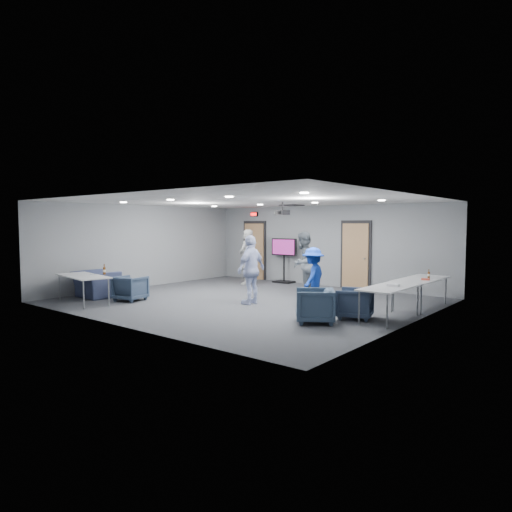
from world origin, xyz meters
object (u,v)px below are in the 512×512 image
Objects in this scene: projector at (282,212)px; table_right_a at (421,280)px; person_c at (251,270)px; bottle_right at (429,275)px; person_d at (313,278)px; chair_right_c at (315,306)px; bottle_front at (104,271)px; person_a at (246,257)px; chair_right_b at (355,303)px; table_right_b at (390,288)px; person_b at (303,264)px; tv_stand at (284,258)px; table_front_left at (83,277)px; chair_front_b at (96,284)px; chair_front_a at (130,288)px.

table_right_a is at bearing 31.23° from projector.
person_c is 4.47m from bottle_right.
person_d is (1.54, 0.55, -0.15)m from person_c.
projector is at bearing -160.29° from bottle_right.
bottle_front is at bearing -112.00° from chair_right_c.
person_a is at bearing 175.81° from bottle_right.
chair_right_b is (2.96, 0.02, -0.56)m from person_c.
bottle_front reaches higher than table_right_b.
person_b reaches higher than tv_stand.
person_c is 1.14× the size of tv_stand.
table_front_left is 1.28× the size of tv_stand.
tv_stand is at bearing -142.50° from person_b.
chair_right_c is 6.70m from chair_front_b.
person_a reaches higher than person_c.
person_d is (4.21, -2.38, -0.19)m from person_a.
chair_front_b is at bearing -129.82° from projector.
bottle_front is 6.42m from tv_stand.
table_right_b is at bearing -159.97° from chair_front_b.
table_front_left is (-3.76, -4.79, -0.24)m from person_b.
chair_right_c is at bearing -43.04° from chair_right_b.
person_a is at bearing 161.56° from projector.
table_right_a is 0.98× the size of table_front_left.
projector is at bearing -55.09° from tv_stand.
person_c is 3.01m from chair_right_b.
person_d is 0.76× the size of table_right_a.
bottle_right is (0.13, 2.09, 0.13)m from table_right_b.
tv_stand reaches higher than table_front_left.
chair_right_b is (5.62, -2.92, -0.61)m from person_a.
bottle_right is 4.14m from projector.
table_right_b is at bearing -33.87° from tv_stand.
projector is at bearing 107.59° from table_right_a.
table_right_b is (6.27, -2.56, -0.26)m from person_a.
bottle_right is (3.73, 2.47, -0.09)m from person_c.
bottle_front reaches higher than chair_front_b.
person_b reaches higher than person_c.
table_right_a is at bearing -17.97° from tv_stand.
person_d reaches higher than chair_front_a.
tv_stand reaches higher than person_d.
chair_right_c is at bearing -27.74° from projector.
table_front_left is (-3.53, -2.69, -0.21)m from person_c.
chair_right_c is 5.43m from chair_front_a.
chair_front_b is 0.62× the size of table_right_b.
chair_front_b is 0.73× the size of tv_stand.
table_front_left is 7.16× the size of bottle_front.
bottle_front is 0.18× the size of tv_stand.
chair_front_a is at bearing -164.41° from chair_front_b.
tv_stand is (1.66, 6.75, 0.20)m from table_front_left.
table_right_a and table_front_left have the same top height.
chair_front_b is at bearing -0.69° from chair_front_a.
person_d reaches higher than bottle_right.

